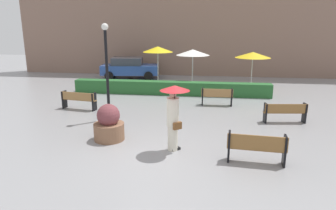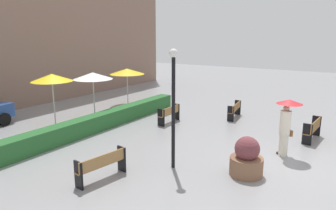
{
  "view_description": "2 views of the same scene",
  "coord_description": "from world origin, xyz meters",
  "px_view_note": "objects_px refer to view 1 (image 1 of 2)",
  "views": [
    {
      "loc": [
        1.56,
        -8.67,
        3.86
      ],
      "look_at": [
        -0.06,
        2.92,
        0.81
      ],
      "focal_mm": 32.6,
      "sensor_mm": 36.0,
      "label": 1
    },
    {
      "loc": [
        -10.97,
        -1.92,
        4.38
      ],
      "look_at": [
        -0.11,
        5.01,
        1.46
      ],
      "focal_mm": 33.4,
      "sensor_mm": 36.0,
      "label": 2
    }
  ],
  "objects_px": {
    "parked_car": "(129,68)",
    "pedestrian_with_umbrella": "(174,110)",
    "lamp_post": "(107,62)",
    "bench_far_left": "(79,99)",
    "patio_umbrella_yellow_far": "(253,55)",
    "patio_umbrella_yellow": "(158,49)",
    "bench_far_right": "(285,111)",
    "planter_pot": "(109,125)",
    "bench_near_right": "(256,147)",
    "patio_umbrella_white": "(193,52)",
    "bench_back_row": "(217,96)"
  },
  "relations": [
    {
      "from": "bench_far_right",
      "to": "lamp_post",
      "type": "distance_m",
      "value": 7.52
    },
    {
      "from": "bench_far_left",
      "to": "parked_car",
      "type": "relative_size",
      "value": 0.4
    },
    {
      "from": "bench_near_right",
      "to": "bench_back_row",
      "type": "height_order",
      "value": "bench_near_right"
    },
    {
      "from": "bench_far_right",
      "to": "pedestrian_with_umbrella",
      "type": "relative_size",
      "value": 0.82
    },
    {
      "from": "bench_back_row",
      "to": "pedestrian_with_umbrella",
      "type": "relative_size",
      "value": 0.73
    },
    {
      "from": "bench_far_left",
      "to": "planter_pot",
      "type": "height_order",
      "value": "planter_pot"
    },
    {
      "from": "bench_far_right",
      "to": "lamp_post",
      "type": "relative_size",
      "value": 0.44
    },
    {
      "from": "bench_back_row",
      "to": "bench_far_right",
      "type": "height_order",
      "value": "bench_back_row"
    },
    {
      "from": "bench_far_right",
      "to": "patio_umbrella_white",
      "type": "xyz_separation_m",
      "value": [
        -4.17,
        6.21,
        1.8
      ]
    },
    {
      "from": "pedestrian_with_umbrella",
      "to": "lamp_post",
      "type": "bearing_deg",
      "value": 136.86
    },
    {
      "from": "bench_back_row",
      "to": "patio_umbrella_white",
      "type": "distance_m",
      "value": 4.42
    },
    {
      "from": "bench_near_right",
      "to": "pedestrian_with_umbrella",
      "type": "relative_size",
      "value": 0.79
    },
    {
      "from": "bench_far_right",
      "to": "lamp_post",
      "type": "xyz_separation_m",
      "value": [
        -7.25,
        -0.58,
        1.94
      ]
    },
    {
      "from": "bench_near_right",
      "to": "patio_umbrella_yellow_far",
      "type": "relative_size",
      "value": 0.73
    },
    {
      "from": "bench_far_left",
      "to": "patio_umbrella_yellow",
      "type": "relative_size",
      "value": 0.68
    },
    {
      "from": "pedestrian_with_umbrella",
      "to": "parked_car",
      "type": "height_order",
      "value": "pedestrian_with_umbrella"
    },
    {
      "from": "pedestrian_with_umbrella",
      "to": "parked_car",
      "type": "relative_size",
      "value": 0.48
    },
    {
      "from": "bench_back_row",
      "to": "lamp_post",
      "type": "height_order",
      "value": "lamp_post"
    },
    {
      "from": "patio_umbrella_yellow_far",
      "to": "bench_far_right",
      "type": "bearing_deg",
      "value": -85.71
    },
    {
      "from": "bench_far_left",
      "to": "lamp_post",
      "type": "xyz_separation_m",
      "value": [
        1.94,
        -1.36,
        1.92
      ]
    },
    {
      "from": "bench_near_right",
      "to": "planter_pot",
      "type": "distance_m",
      "value": 4.95
    },
    {
      "from": "lamp_post",
      "to": "patio_umbrella_yellow",
      "type": "relative_size",
      "value": 1.52
    },
    {
      "from": "patio_umbrella_yellow_far",
      "to": "parked_car",
      "type": "height_order",
      "value": "patio_umbrella_yellow_far"
    },
    {
      "from": "bench_back_row",
      "to": "planter_pot",
      "type": "relative_size",
      "value": 1.21
    },
    {
      "from": "lamp_post",
      "to": "patio_umbrella_yellow",
      "type": "distance_m",
      "value": 7.2
    },
    {
      "from": "lamp_post",
      "to": "patio_umbrella_yellow",
      "type": "bearing_deg",
      "value": 83.11
    },
    {
      "from": "bench_far_right",
      "to": "planter_pot",
      "type": "relative_size",
      "value": 1.36
    },
    {
      "from": "patio_umbrella_yellow_far",
      "to": "bench_near_right",
      "type": "bearing_deg",
      "value": -96.07
    },
    {
      "from": "patio_umbrella_white",
      "to": "lamp_post",
      "type": "bearing_deg",
      "value": -114.4
    },
    {
      "from": "bench_near_right",
      "to": "lamp_post",
      "type": "relative_size",
      "value": 0.42
    },
    {
      "from": "planter_pot",
      "to": "patio_umbrella_yellow",
      "type": "relative_size",
      "value": 0.49
    },
    {
      "from": "planter_pot",
      "to": "patio_umbrella_white",
      "type": "bearing_deg",
      "value": 75.62
    },
    {
      "from": "bench_near_right",
      "to": "pedestrian_with_umbrella",
      "type": "distance_m",
      "value": 2.66
    },
    {
      "from": "parked_car",
      "to": "pedestrian_with_umbrella",
      "type": "bearing_deg",
      "value": -69.43
    },
    {
      "from": "bench_near_right",
      "to": "bench_far_right",
      "type": "bearing_deg",
      "value": 67.44
    },
    {
      "from": "bench_near_right",
      "to": "patio_umbrella_yellow_far",
      "type": "xyz_separation_m",
      "value": [
        1.17,
        11.05,
        1.6
      ]
    },
    {
      "from": "bench_far_left",
      "to": "bench_far_right",
      "type": "bearing_deg",
      "value": -4.86
    },
    {
      "from": "bench_back_row",
      "to": "bench_near_right",
      "type": "bearing_deg",
      "value": -81.18
    },
    {
      "from": "bench_near_right",
      "to": "bench_far_left",
      "type": "height_order",
      "value": "bench_near_right"
    },
    {
      "from": "bench_far_left",
      "to": "lamp_post",
      "type": "bearing_deg",
      "value": -34.95
    },
    {
      "from": "bench_back_row",
      "to": "bench_far_right",
      "type": "bearing_deg",
      "value": -41.97
    },
    {
      "from": "bench_far_right",
      "to": "planter_pot",
      "type": "distance_m",
      "value": 7.08
    },
    {
      "from": "patio_umbrella_yellow_far",
      "to": "lamp_post",
      "type": "bearing_deg",
      "value": -131.71
    },
    {
      "from": "pedestrian_with_umbrella",
      "to": "lamp_post",
      "type": "height_order",
      "value": "lamp_post"
    },
    {
      "from": "lamp_post",
      "to": "pedestrian_with_umbrella",
      "type": "bearing_deg",
      "value": -43.14
    },
    {
      "from": "lamp_post",
      "to": "patio_umbrella_yellow_far",
      "type": "height_order",
      "value": "lamp_post"
    },
    {
      "from": "bench_far_right",
      "to": "parked_car",
      "type": "bearing_deg",
      "value": 133.22
    },
    {
      "from": "bench_far_left",
      "to": "pedestrian_with_umbrella",
      "type": "bearing_deg",
      "value": -40.2
    },
    {
      "from": "bench_far_right",
      "to": "bench_back_row",
      "type": "bearing_deg",
      "value": 138.03
    },
    {
      "from": "bench_far_left",
      "to": "parked_car",
      "type": "height_order",
      "value": "parked_car"
    }
  ]
}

